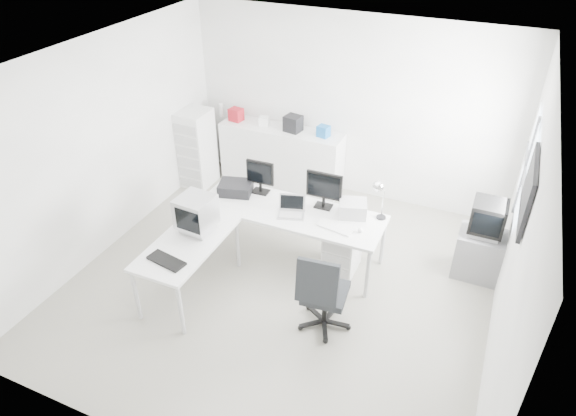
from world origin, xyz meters
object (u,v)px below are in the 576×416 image
at_px(main_desk, 291,234).
at_px(tv_cabinet, 479,254).
at_px(inkjet_printer, 236,188).
at_px(side_desk, 190,267).
at_px(lcd_monitor_large, 324,191).
at_px(crt_tv, 488,219).
at_px(filing_cabinet, 197,148).
at_px(lcd_monitor_small, 260,177).
at_px(sideboard, 282,157).
at_px(crt_monitor, 196,214).
at_px(office_chair, 326,289).
at_px(drawer_pedestal, 342,250).
at_px(laser_printer, 353,208).
at_px(laptop, 291,208).

relative_size(main_desk, tv_cabinet, 3.86).
bearing_deg(inkjet_printer, side_desk, -105.37).
bearing_deg(lcd_monitor_large, inkjet_printer, -174.10).
xyz_separation_m(crt_tv, filing_cabinet, (-4.50, 0.57, -0.21)).
relative_size(lcd_monitor_small, sideboard, 0.24).
bearing_deg(lcd_monitor_large, filing_cabinet, 157.88).
xyz_separation_m(crt_monitor, office_chair, (1.70, -0.13, -0.45)).
bearing_deg(lcd_monitor_small, lcd_monitor_large, -2.31).
distance_m(office_chair, crt_tv, 2.22).
height_order(crt_tv, filing_cabinet, filing_cabinet).
bearing_deg(crt_tv, filing_cabinet, 172.80).
bearing_deg(main_desk, sideboard, 117.84).
relative_size(lcd_monitor_large, office_chair, 0.46).
xyz_separation_m(side_desk, drawer_pedestal, (1.55, 1.15, -0.08)).
bearing_deg(lcd_monitor_small, filing_cabinet, 147.06).
bearing_deg(crt_tv, tv_cabinet, 0.00).
bearing_deg(lcd_monitor_large, office_chair, -69.31).
height_order(main_desk, filing_cabinet, filing_cabinet).
bearing_deg(tv_cabinet, office_chair, -132.11).
distance_m(main_desk, office_chair, 1.30).
bearing_deg(laser_printer, crt_monitor, -163.82).
height_order(laser_printer, crt_monitor, crt_monitor).
bearing_deg(inkjet_printer, lcd_monitor_large, -8.24).
xyz_separation_m(drawer_pedestal, crt_tv, (1.62, 0.60, 0.55)).
distance_m(inkjet_printer, office_chair, 2.03).
height_order(drawer_pedestal, lcd_monitor_large, lcd_monitor_large).
relative_size(main_desk, lcd_monitor_large, 4.92).
bearing_deg(side_desk, lcd_monitor_large, 48.37).
height_order(office_chair, sideboard, office_chair).
bearing_deg(sideboard, crt_monitor, -88.59).
height_order(lcd_monitor_large, tv_cabinet, lcd_monitor_large).
height_order(side_desk, sideboard, sideboard).
bearing_deg(laser_printer, office_chair, -103.06).
xyz_separation_m(main_desk, crt_monitor, (-0.85, -0.85, 0.61)).
height_order(crt_tv, sideboard, crt_tv).
xyz_separation_m(drawer_pedestal, crt_monitor, (-1.55, -0.90, 0.68)).
xyz_separation_m(inkjet_printer, tv_cabinet, (3.17, 0.55, -0.52)).
relative_size(laptop, crt_tv, 0.68).
relative_size(lcd_monitor_large, laptop, 1.44).
relative_size(main_desk, office_chair, 2.25).
relative_size(inkjet_printer, crt_tv, 0.86).
relative_size(office_chair, crt_tv, 2.13).
distance_m(main_desk, side_desk, 1.39).
distance_m(crt_monitor, crt_tv, 3.51).
bearing_deg(main_desk, side_desk, -127.69).
bearing_deg(sideboard, lcd_monitor_small, -76.21).
height_order(drawer_pedestal, lcd_monitor_small, lcd_monitor_small).
distance_m(tv_cabinet, crt_tv, 0.54).
xyz_separation_m(main_desk, crt_tv, (2.32, 0.65, 0.47)).
xyz_separation_m(office_chair, tv_cabinet, (1.47, 1.63, -0.22)).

